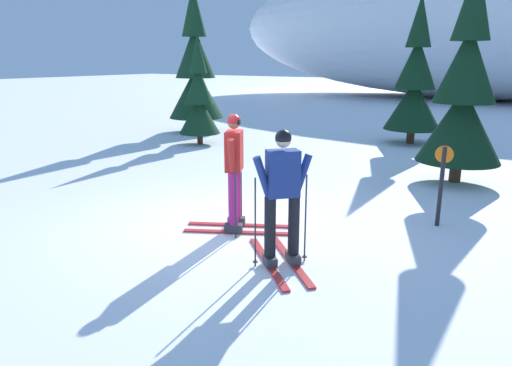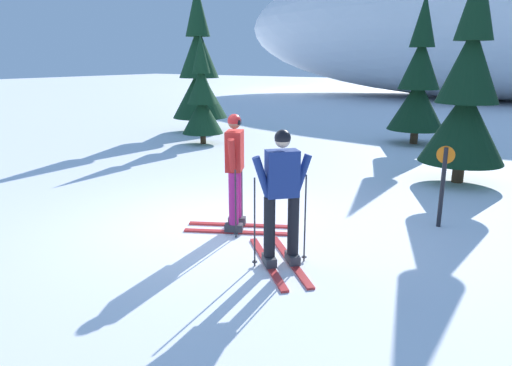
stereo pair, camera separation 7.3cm
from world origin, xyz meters
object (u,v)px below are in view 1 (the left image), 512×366
at_px(skier_navy_jacket, 282,196).
at_px(pine_tree_center_right, 464,94).
at_px(pine_tree_center_left, 199,99).
at_px(skier_red_jacket, 235,170).
at_px(pine_tree_far_left, 195,72).
at_px(pine_tree_center, 415,83).
at_px(trail_marker_post, 442,181).

relative_size(skier_navy_jacket, pine_tree_center_right, 0.39).
bearing_deg(pine_tree_center_left, skier_red_jacket, -47.32).
xyz_separation_m(skier_red_jacket, pine_tree_center_right, (2.42, 5.11, 0.96)).
xyz_separation_m(skier_red_jacket, skier_navy_jacket, (1.28, -0.79, -0.02)).
xyz_separation_m(skier_red_jacket, pine_tree_center_left, (-5.43, 5.89, 0.44)).
distance_m(skier_red_jacket, pine_tree_far_left, 10.77).
distance_m(skier_red_jacket, pine_tree_center_right, 5.73).
distance_m(pine_tree_far_left, pine_tree_center, 7.68).
height_order(pine_tree_center_left, pine_tree_center_right, pine_tree_center_right).
distance_m(skier_red_jacket, trail_marker_post, 3.32).
bearing_deg(pine_tree_far_left, skier_navy_jacket, -45.79).
relative_size(skier_red_jacket, trail_marker_post, 1.39).
bearing_deg(pine_tree_center_left, trail_marker_post, -26.09).
height_order(pine_tree_center, trail_marker_post, pine_tree_center).
bearing_deg(pine_tree_center_left, pine_tree_center, 32.74).
height_order(skier_red_jacket, pine_tree_center_left, pine_tree_center_left).
distance_m(skier_navy_jacket, trail_marker_post, 3.05).
height_order(skier_navy_jacket, pine_tree_center_right, pine_tree_center_right).
bearing_deg(pine_tree_center, pine_tree_center_left, -147.26).
bearing_deg(pine_tree_center_left, pine_tree_far_left, 130.93).
xyz_separation_m(pine_tree_far_left, pine_tree_center_right, (9.62, -2.81, -0.27)).
xyz_separation_m(pine_tree_center_left, trail_marker_post, (8.13, -3.98, -0.66)).
distance_m(skier_navy_jacket, pine_tree_center_right, 6.08).
bearing_deg(trail_marker_post, pine_tree_far_left, 148.70).
bearing_deg(skier_navy_jacket, trail_marker_post, 62.02).
xyz_separation_m(pine_tree_center, trail_marker_post, (2.41, -7.67, -1.16)).
xyz_separation_m(skier_navy_jacket, pine_tree_center_left, (-6.71, 6.67, 0.47)).
xyz_separation_m(skier_navy_jacket, pine_tree_center_right, (1.14, 5.90, 0.98)).
bearing_deg(skier_navy_jacket, pine_tree_center, 95.39).
relative_size(pine_tree_far_left, pine_tree_center_left, 1.55).
distance_m(pine_tree_center_right, trail_marker_post, 3.42).
distance_m(skier_red_jacket, pine_tree_center_left, 8.02).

